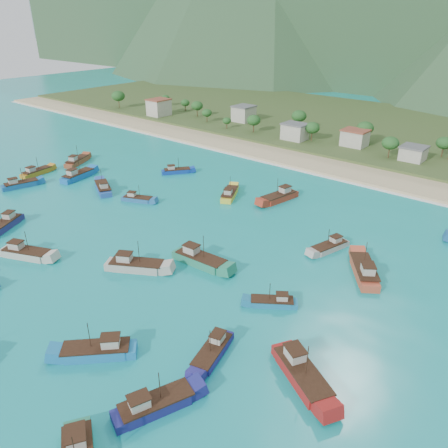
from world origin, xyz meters
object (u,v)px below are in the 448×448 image
Objects in this scene: boat_17 at (77,161)px; boat_19 at (138,199)px; boat_18 at (177,171)px; boat_21 at (302,374)px; boat_0 at (5,225)px; boat_1 at (330,247)px; boat_16 at (21,185)px; boat_10 at (155,405)px; boat_23 at (364,271)px; boat_25 at (78,176)px; boat_14 at (230,194)px; boat_26 at (279,197)px; boat_29 at (26,254)px; boat_4 at (200,260)px; boat_22 at (136,266)px; boat_11 at (98,351)px; boat_3 at (273,303)px; boat_9 at (103,188)px; boat_5 at (37,172)px; boat_7 at (213,352)px.

boat_19 is (41.41, -8.29, -0.27)m from boat_17.
boat_21 is (76.10, -50.44, 0.31)m from boat_18.
boat_0 reaches higher than boat_1.
boat_1 is 90.98m from boat_16.
boat_18 is at bearing 154.88° from boat_10.
boat_0 is 1.02× the size of boat_16.
boat_23 reaches higher than boat_25.
boat_17 is 42.24m from boat_19.
boat_26 is (12.02, 6.70, 0.15)m from boat_14.
boat_14 is 0.89× the size of boat_23.
boat_18 is 0.78× the size of boat_29.
boat_4 reaches higher than boat_25.
boat_11 is at bearing 6.15° from boat_22.
boat_23 is at bearing -9.44° from boat_25.
boat_21 is (102.37, -12.21, 0.20)m from boat_16.
boat_23 is (97.72, 19.04, 0.21)m from boat_16.
boat_29 is at bearing 138.23° from boat_0.
boat_1 is 24.51m from boat_3.
boat_25 is at bearing 21.60° from boat_1.
boat_9 is at bearing 42.12° from boat_26.
boat_11 is 82.15m from boat_25.
boat_22 is (-40.40, 4.01, -0.04)m from boat_21.
boat_3 is 0.67× the size of boat_21.
boat_1 is 28.33m from boat_4.
boat_11 is 24.32m from boat_22.
boat_22 reaches higher than boat_14.
boat_0 is at bearing 169.66° from boat_23.
boat_11 reaches higher than boat_19.
boat_5 is at bearing -99.03° from boat_4.
boat_10 is at bearing 28.08° from boat_19.
boat_9 is 13.59m from boat_19.
boat_18 is (32.99, 29.48, -0.11)m from boat_5.
boat_25 is at bearing -94.07° from boat_18.
boat_29 is (5.63, -34.73, 0.27)m from boat_19.
boat_1 is at bearing -53.91° from boat_9.
boat_21 reaches higher than boat_9.
boat_1 is at bearing 75.84° from boat_19.
boat_9 is (-49.12, 12.08, -0.11)m from boat_4.
boat_14 is 49.13m from boat_25.
boat_4 is at bearing -13.94° from boat_5.
boat_11 is 1.14× the size of boat_19.
boat_0 is at bearing -57.60° from boat_21.
boat_29 is at bearing 178.60° from boat_23.
boat_1 is 0.86× the size of boat_9.
boat_4 reaches higher than boat_7.
boat_25 is at bearing -105.68° from boat_4.
boat_16 is at bearing -87.96° from boat_18.
boat_14 is at bearing -68.05° from boat_7.
boat_21 is (67.60, -27.25, 0.37)m from boat_19.
boat_9 is at bearing -38.89° from boat_7.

